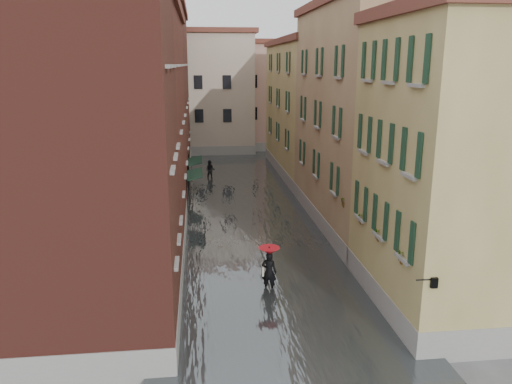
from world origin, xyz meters
TOP-DOWN VIEW (x-y plane):
  - ground at (0.00, 0.00)m, footprint 120.00×120.00m
  - floodwater at (0.00, 13.00)m, footprint 10.00×60.00m
  - building_left_near at (-7.00, -2.00)m, footprint 6.00×8.00m
  - building_left_mid at (-7.00, 9.00)m, footprint 6.00×14.00m
  - building_left_far at (-7.00, 24.00)m, footprint 6.00×16.00m
  - building_right_near at (7.00, -2.00)m, footprint 6.00×8.00m
  - building_right_mid at (7.00, 9.00)m, footprint 6.00×14.00m
  - building_right_far at (7.00, 24.00)m, footprint 6.00×16.00m
  - building_end_cream at (-3.00, 38.00)m, footprint 12.00×9.00m
  - building_end_pink at (6.00, 40.00)m, footprint 10.00×9.00m
  - awning_near at (-3.48, 13.45)m, footprint 1.09×3.18m
  - awning_far at (-3.48, 18.32)m, footprint 1.09×3.19m
  - wall_lantern at (4.33, -6.00)m, footprint 0.71×0.22m
  - window_planters at (4.12, -0.65)m, footprint 0.59×8.17m
  - pedestrian_main at (-0.16, 0.15)m, footprint 0.98×0.98m
  - pedestrian_far at (-2.18, 22.68)m, footprint 0.94×0.80m

SIDE VIEW (x-z plane):
  - ground at x=0.00m, z-range 0.00..0.00m
  - floodwater at x=0.00m, z-range 0.00..0.20m
  - pedestrian_far at x=-2.18m, z-range 0.00..1.71m
  - pedestrian_main at x=-0.16m, z-range 0.22..2.28m
  - awning_near at x=-3.48m, z-range 1.07..3.87m
  - awning_far at x=-3.48m, z-range 1.07..3.87m
  - wall_lantern at x=4.33m, z-range 2.83..3.18m
  - window_planters at x=4.12m, z-range 3.09..3.93m
  - building_right_near at x=7.00m, z-range 0.00..11.50m
  - building_right_far at x=7.00m, z-range 0.00..11.50m
  - building_end_pink at x=6.00m, z-range 0.00..12.00m
  - building_left_mid at x=-7.00m, z-range 0.00..12.50m
  - building_left_near at x=-7.00m, z-range 0.00..13.00m
  - building_right_mid at x=7.00m, z-range 0.00..13.00m
  - building_end_cream at x=-3.00m, z-range 0.00..13.00m
  - building_left_far at x=-7.00m, z-range 0.00..14.00m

